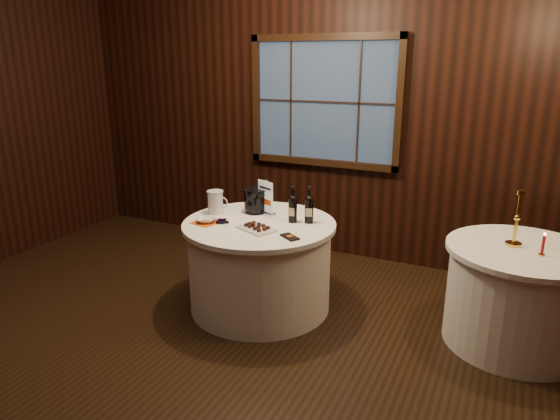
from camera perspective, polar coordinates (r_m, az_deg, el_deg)
The scene contains 16 objects.
ground at distance 3.73m, azimuth -9.77°, elevation -17.16°, with size 6.00×6.00×0.00m, color black.
back_wall at distance 5.33m, azimuth 5.12°, elevation 11.11°, with size 6.00×0.10×3.00m.
main_table at distance 4.29m, azimuth -2.33°, elevation -6.26°, with size 1.28×1.28×0.77m.
side_table at distance 4.14m, azimuth 25.46°, elevation -8.88°, with size 1.08×1.08×0.77m.
sign_stand at distance 4.34m, azimuth -1.57°, elevation 0.84°, with size 0.19×0.15×0.31m.
port_bottle_left at distance 4.12m, azimuth 1.47°, elevation 0.36°, with size 0.07×0.08×0.30m.
port_bottle_right at distance 4.11m, azimuth 3.35°, elevation 0.31°, with size 0.07×0.08×0.31m.
ice_bucket at distance 4.39m, azimuth -2.85°, elevation 1.14°, with size 0.21×0.21×0.22m.
chocolate_plate at distance 3.97m, azimuth -2.67°, elevation -2.04°, with size 0.35×0.30×0.04m.
chocolate_box at distance 3.80m, azimuth 1.12°, elevation -3.10°, with size 0.16×0.08×0.01m, color black.
grape_bunch at distance 4.13m, azimuth -6.71°, elevation -1.33°, with size 0.18×0.10×0.04m.
glass_pitcher at distance 4.40m, azimuth -7.37°, elevation 0.90°, with size 0.19×0.14×0.21m.
orange_napkin at distance 4.19m, azimuth -8.44°, elevation -1.41°, with size 0.20×0.20×0.00m, color #DA5112.
cracker_bowl at distance 4.19m, azimuth -8.45°, elevation -1.14°, with size 0.15×0.15×0.04m, color silver.
brass_candlestick at distance 3.98m, azimuth 25.35°, elevation -1.66°, with size 0.12×0.12×0.42m.
red_candle at distance 3.89m, azimuth 27.84°, elevation -3.72°, with size 0.05×0.05×0.17m.
Camera 1 is at (1.86, -2.48, 2.07)m, focal length 32.00 mm.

